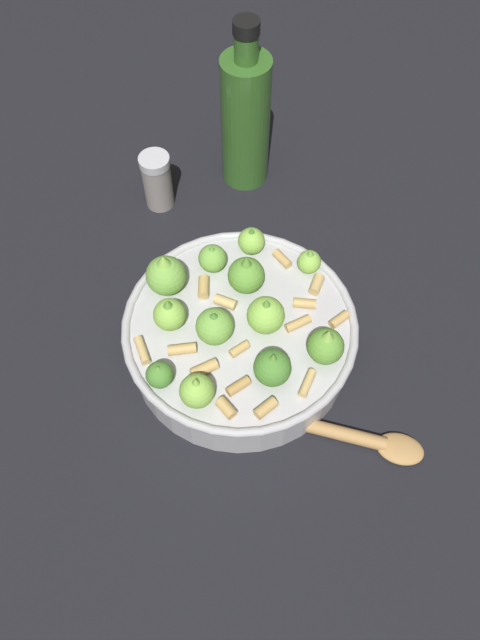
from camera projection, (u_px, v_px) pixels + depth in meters
name	position (u px, v px, depth m)	size (l,w,h in m)	color
ground_plane	(240.00, 351.00, 0.74)	(2.40, 2.40, 0.00)	black
cooking_pan	(239.00, 333.00, 0.71)	(0.27, 0.27, 0.12)	#B7B7BC
pepper_shaker	(157.00, 181.00, 0.83)	(0.04, 0.04, 0.08)	gray
olive_oil_bottle	(243.00, 119.00, 0.81)	(0.07, 0.07, 0.24)	#336023
wooden_spoon	(336.00, 432.00, 0.68)	(0.22, 0.08, 0.02)	#B2844C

